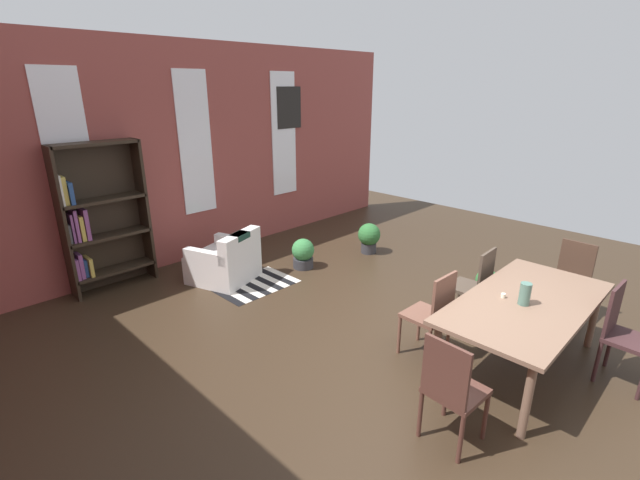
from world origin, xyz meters
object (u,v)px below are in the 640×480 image
dining_chair_far_right (475,284)px  armchair_white (226,262)px  dining_chair_head_right (570,279)px  potted_plant_window (486,285)px  potted_plant_by_shelf (303,253)px  vase_on_table (525,294)px  dining_chair_head_left (451,388)px  dining_chair_near_right (623,332)px  bookshelf_tall (98,219)px  dining_chair_far_left (432,312)px  potted_plant_corner (369,237)px  dining_table (526,308)px

dining_chair_far_right → armchair_white: bearing=112.8°
dining_chair_head_right → potted_plant_window: (-0.30, 0.85, -0.26)m
potted_plant_by_shelf → armchair_white: bearing=157.3°
dining_chair_head_right → potted_plant_by_shelf: bearing=108.6°
vase_on_table → potted_plant_window: (1.19, 0.85, -0.59)m
dining_chair_head_left → armchair_white: size_ratio=0.93×
dining_chair_near_right → dining_chair_far_right: 1.46m
vase_on_table → bookshelf_tall: bearing=113.1°
bookshelf_tall → armchair_white: bearing=-36.0°
dining_chair_head_right → potted_plant_window: dining_chair_head_right is taller
dining_chair_far_right → armchair_white: size_ratio=0.93×
dining_chair_head_right → dining_chair_far_right: size_ratio=1.00×
dining_chair_far_right → bookshelf_tall: size_ratio=0.47×
dining_chair_far_left → dining_chair_head_right: size_ratio=1.00×
dining_chair_far_right → potted_plant_by_shelf: size_ratio=2.05×
potted_plant_corner → potted_plant_window: (-0.38, -2.22, -0.02)m
dining_chair_head_left → armchair_white: dining_chair_head_left is taller
dining_table → dining_chair_near_right: bearing=-57.7°
dining_chair_head_left → bookshelf_tall: (-0.75, 4.78, 0.49)m
dining_chair_head_left → dining_chair_far_right: bearing=21.4°
dining_chair_head_right → potted_plant_window: bearing=109.5°
vase_on_table → potted_plant_by_shelf: bearing=84.1°
potted_plant_by_shelf → potted_plant_corner: potted_plant_corner is taller
dining_chair_far_right → potted_plant_by_shelf: 2.68m
dining_chair_far_right → potted_plant_corner: bearing=66.7°
dining_chair_head_right → potted_plant_by_shelf: dining_chair_head_right is taller
dining_chair_head_left → dining_chair_head_right: size_ratio=1.00×
dining_chair_far_right → armchair_white: dining_chair_far_right is taller
dining_table → potted_plant_corner: bearing=64.4°
bookshelf_tall → dining_chair_near_right: bearing=-64.7°
dining_chair_near_right → armchair_white: 4.76m
bookshelf_tall → potted_plant_window: bearing=-50.6°
vase_on_table → potted_plant_window: bearing=35.5°
vase_on_table → dining_chair_far_right: size_ratio=0.23×
dining_table → armchair_white: armchair_white is taller
dining_table → dining_chair_head_left: size_ratio=2.14×
potted_plant_corner → potted_plant_window: potted_plant_corner is taller
potted_plant_corner → vase_on_table: bearing=-117.1°
vase_on_table → bookshelf_tall: bookshelf_tall is taller
dining_chair_near_right → dining_chair_head_right: size_ratio=1.00×
vase_on_table → armchair_white: vase_on_table is taller
potted_plant_window → dining_chair_far_right: bearing=-169.2°
dining_chair_head_right → armchair_white: bearing=120.2°
dining_chair_near_right → potted_plant_corner: bearing=75.2°
potted_plant_window → vase_on_table: bearing=-144.5°
dining_chair_near_right → dining_chair_head_right: (0.93, 0.73, 0.00)m
dining_table → vase_on_table: (-0.10, 0.00, 0.18)m
dining_chair_near_right → dining_chair_far_right: same height
dining_table → potted_plant_by_shelf: (0.25, 3.39, -0.43)m
dining_chair_near_right → potted_plant_by_shelf: size_ratio=2.05×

